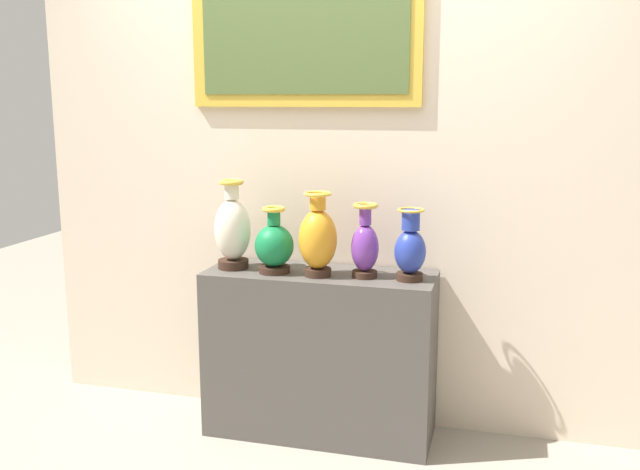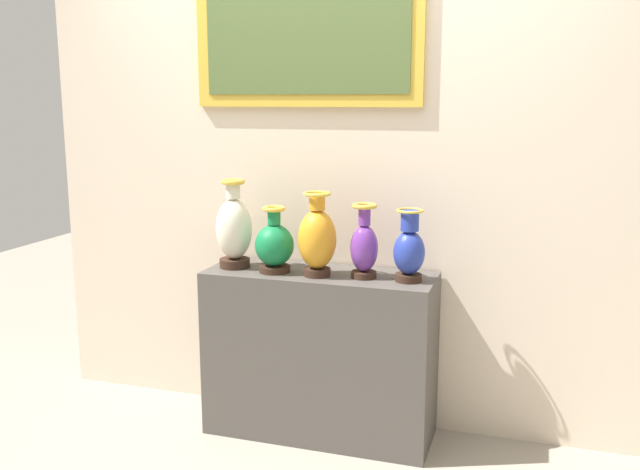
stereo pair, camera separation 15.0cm
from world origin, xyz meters
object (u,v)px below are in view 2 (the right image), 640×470
Objects in this scene: vase_cobalt at (409,250)px; vase_ivory at (234,229)px; vase_emerald at (274,245)px; vase_violet at (364,246)px; vase_amber at (317,239)px.

vase_ivory is at bearing 179.51° from vase_cobalt.
vase_cobalt reaches higher than vase_emerald.
vase_violet is (0.66, -0.01, -0.04)m from vase_ivory.
vase_amber is 1.14× the size of vase_violet.
vase_emerald is at bearing -8.23° from vase_ivory.
vase_ivory is at bearing 171.77° from vase_emerald.
vase_cobalt is at bearing 4.46° from vase_amber.
vase_cobalt is at bearing -0.49° from vase_ivory.
vase_violet reaches higher than vase_cobalt.
vase_emerald is at bearing -177.78° from vase_cobalt.
vase_ivory is 0.87m from vase_cobalt.
vase_amber reaches higher than vase_cobalt.
vase_amber is (0.44, -0.04, -0.01)m from vase_ivory.
vase_ivory is 1.37× the size of vase_emerald.
vase_amber is at bearing -2.19° from vase_emerald.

